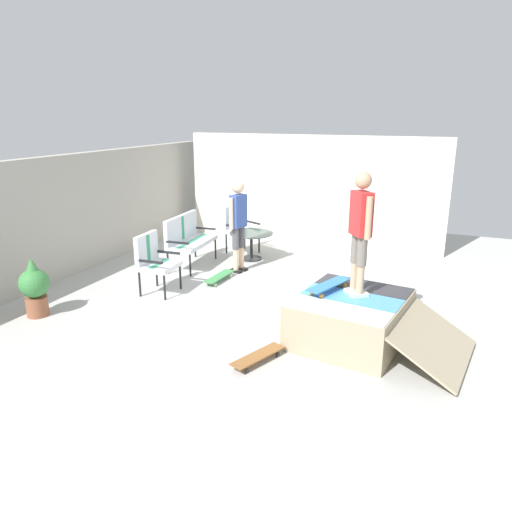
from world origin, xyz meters
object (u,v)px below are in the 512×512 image
skateboard_by_bench (219,277)px  potted_plant (35,287)px  skateboard_spare (258,356)px  skate_ramp (353,319)px  skateboard_on_ramp (329,285)px  patio_chair_near_house (239,225)px  patio_bench (187,236)px  person_skater (360,226)px  person_watching (238,219)px  patio_table (251,240)px  patio_chair_by_wall (153,258)px

skateboard_by_bench → potted_plant: bearing=143.6°
skateboard_spare → skate_ramp: bearing=-41.9°
skateboard_on_ramp → patio_chair_near_house: bearing=41.5°
skateboard_spare → skateboard_on_ramp: skateboard_on_ramp is taller
skateboard_on_ramp → patio_bench: bearing=60.3°
person_skater → skateboard_spare: bearing=141.0°
skate_ramp → skateboard_on_ramp: skateboard_on_ramp is taller
skateboard_by_bench → skateboard_on_ramp: (-1.34, -2.38, 0.63)m
skate_ramp → patio_bench: size_ratio=1.82×
person_watching → patio_chair_near_house: bearing=24.5°
skate_ramp → potted_plant: 4.68m
patio_table → person_skater: size_ratio=0.55×
patio_bench → skateboard_spare: 4.21m
patio_table → patio_chair_near_house: bearing=49.2°
patio_chair_near_house → skateboard_on_ramp: bearing=-138.5°
potted_plant → patio_table: bearing=-24.6°
patio_table → skateboard_spare: size_ratio=1.10×
patio_table → skate_ramp: bearing=-136.7°
skateboard_by_bench → patio_chair_by_wall: bearing=140.4°
person_skater → skateboard_on_ramp: (-0.02, 0.37, -0.86)m
patio_table → skateboard_by_bench: (-1.49, -0.01, -0.32)m
patio_bench → skateboard_by_bench: size_ratio=1.59×
patio_chair_near_house → patio_chair_by_wall: (-2.81, 0.28, 0.00)m
skate_ramp → person_watching: size_ratio=1.33×
skateboard_by_bench → skateboard_spare: bearing=-143.8°
skateboard_spare → person_watching: bearing=28.9°
patio_chair_by_wall → potted_plant: bearing=145.6°
patio_chair_near_house → skateboard_spare: size_ratio=1.25×
skate_ramp → potted_plant: potted_plant is taller
patio_bench → patio_table: size_ratio=1.43×
skateboard_by_bench → skateboard_on_ramp: size_ratio=0.98×
patio_bench → patio_chair_near_house: same height
skateboard_on_ramp → skate_ramp: bearing=-104.5°
skate_ramp → patio_chair_near_house: size_ratio=2.29×
patio_bench → skateboard_spare: size_ratio=1.57×
person_watching → person_skater: person_skater is taller
skate_ramp → skateboard_by_bench: (1.44, 2.75, -0.23)m
patio_table → person_watching: (-0.83, -0.10, 0.63)m
patio_chair_near_house → person_skater: (-3.22, -3.23, 0.96)m
patio_chair_near_house → patio_table: patio_chair_near_house is taller
patio_table → potted_plant: (-3.95, 1.81, 0.06)m
skateboard_by_bench → patio_bench: bearing=59.7°
patio_bench → person_skater: (-1.92, -3.76, 0.96)m
patio_chair_near_house → person_watching: person_watching is taller
patio_bench → patio_chair_near_house: (1.30, -0.53, -0.00)m
patio_table → potted_plant: size_ratio=0.98×
patio_table → potted_plant: bearing=155.4°
skateboard_by_bench → skateboard_on_ramp: 2.81m
skate_ramp → person_watching: bearing=51.7°
patio_chair_by_wall → skate_ramp: bearing=-98.4°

